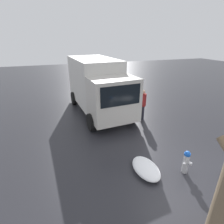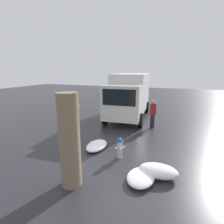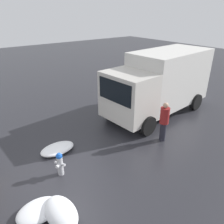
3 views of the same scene
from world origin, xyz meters
name	(u,v)px [view 1 (image 1 of 3)]	position (x,y,z in m)	size (l,w,h in m)	color
ground_plane	(184,172)	(0.00, 0.00, 0.00)	(60.00, 60.00, 0.00)	#28282D
fire_hydrant	(186,162)	(0.00, 0.00, 0.45)	(0.34, 0.39, 0.88)	#B7B7BC
delivery_truck	(98,85)	(6.48, 1.41, 1.75)	(6.40, 3.01, 3.25)	beige
pedestrian	(143,104)	(4.45, -0.66, 0.96)	(0.38, 0.38, 1.76)	#23232D
snow_pile_curbside	(146,168)	(0.46, 1.28, 0.15)	(1.36, 0.83, 0.30)	white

